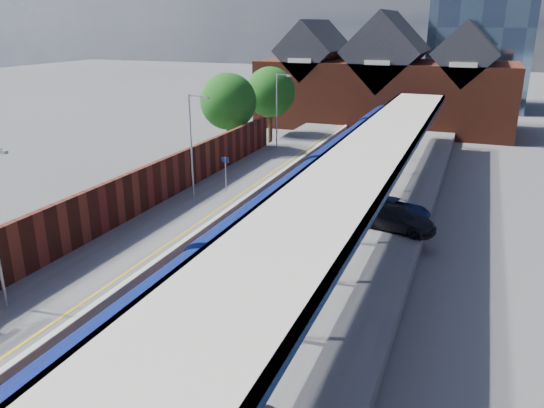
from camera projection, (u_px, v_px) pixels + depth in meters
The scene contains 19 objects.
ground at pixel (317, 189), 41.61m from camera, with size 240.00×240.00×0.00m, color #5B5B5E.
ballast_bed at pixel (271, 233), 32.79m from camera, with size 6.00×76.00×0.06m, color #473D33.
rails at pixel (271, 232), 32.77m from camera, with size 4.51×76.00×0.14m.
left_platform at pixel (193, 215), 34.54m from camera, with size 5.00×76.00×1.00m, color #565659.
right_platform at pixel (368, 240), 30.58m from camera, with size 6.00×76.00×1.00m, color #565659.
coping_left at pixel (225, 212), 33.56m from camera, with size 0.30×76.00×0.05m, color silver.
coping_right at pixel (320, 225), 31.39m from camera, with size 0.30×76.00×0.05m, color silver.
yellow_line at pixel (216, 211), 33.77m from camera, with size 0.14×76.00×0.01m, color yellow.
train at pixel (322, 179), 36.77m from camera, with size 2.97×65.93×3.45m.
canopy at pixel (370, 151), 30.93m from camera, with size 4.50×52.00×4.48m.
lamp_post_c at pixel (193, 140), 35.14m from camera, with size 1.48×0.18×7.00m.
lamp_post_d at pixel (278, 106), 49.23m from camera, with size 1.48×0.18×7.00m.
platform_sign at pixel (226, 168), 37.18m from camera, with size 0.55×0.08×2.50m.
brick_wall at pixel (91, 213), 29.10m from camera, with size 0.35×50.00×3.86m.
station_building at pixel (385, 83), 64.52m from camera, with size 30.00×12.12×13.78m.
tree_near at pixel (229, 103), 48.64m from camera, with size 5.20×5.20×8.10m.
tree_far at pixel (271, 94), 55.35m from camera, with size 5.20×5.20×8.10m.
parked_car_dark at pixel (396, 218), 30.56m from camera, with size 1.91×4.71×1.37m, color black.
parked_car_blue at pixel (395, 208), 32.42m from camera, with size 2.00×4.33×1.20m, color navy.
Camera 1 is at (11.13, -8.33, 12.37)m, focal length 35.00 mm.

